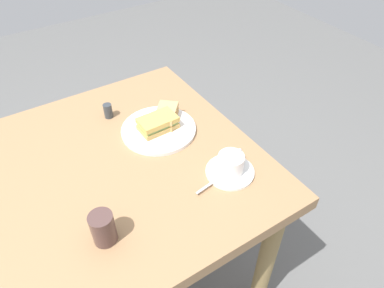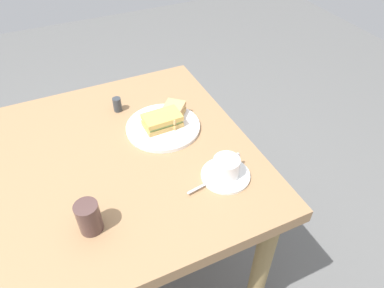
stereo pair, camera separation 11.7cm
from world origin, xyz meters
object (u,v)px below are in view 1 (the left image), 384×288
object	(u,v)px
sandwich_back	(166,116)
drinking_glass	(103,228)
sandwich_plate	(159,130)
coffee_cup	(231,163)
salt_shaker	(108,111)
sandwich_front	(158,123)
coffee_saucer	(230,172)
spoon	(213,182)
dining_table	(103,192)

from	to	relation	value
sandwich_back	drinking_glass	xyz separation A→B (m)	(-0.38, -0.34, 0.01)
sandwich_plate	sandwich_back	world-z (taller)	sandwich_back
coffee_cup	salt_shaker	distance (m)	0.52
sandwich_front	coffee_saucer	xyz separation A→B (m)	(0.09, -0.30, -0.03)
sandwich_plate	drinking_glass	size ratio (longest dim) A/B	2.77
spoon	drinking_glass	world-z (taller)	drinking_glass
sandwich_plate	coffee_cup	distance (m)	0.32
sandwich_plate	sandwich_front	bearing A→B (deg)	-150.86
dining_table	coffee_saucer	distance (m)	0.43
dining_table	sandwich_front	world-z (taller)	sandwich_front
sandwich_back	drinking_glass	distance (m)	0.51
coffee_cup	drinking_glass	bearing A→B (deg)	-178.02
coffee_saucer	spoon	world-z (taller)	spoon
dining_table	sandwich_front	size ratio (longest dim) A/B	7.63
salt_shaker	drinking_glass	distance (m)	0.54
dining_table	salt_shaker	size ratio (longest dim) A/B	18.49
coffee_cup	sandwich_plate	bearing A→B (deg)	106.93
sandwich_front	salt_shaker	bearing A→B (deg)	123.25
dining_table	spoon	size ratio (longest dim) A/B	10.37
dining_table	coffee_cup	bearing A→B (deg)	-33.28
coffee_saucer	spoon	bearing A→B (deg)	-170.99
coffee_saucer	sandwich_plate	bearing A→B (deg)	106.61
sandwich_back	salt_shaker	distance (m)	0.22
sandwich_front	spoon	world-z (taller)	sandwich_front
sandwich_plate	drinking_glass	xyz separation A→B (m)	(-0.33, -0.32, 0.04)
dining_table	drinking_glass	world-z (taller)	drinking_glass
sandwich_front	salt_shaker	distance (m)	0.21
coffee_saucer	coffee_cup	size ratio (longest dim) A/B	1.44
sandwich_back	coffee_cup	bearing A→B (deg)	-81.79
spoon	drinking_glass	bearing A→B (deg)	-179.66
sandwich_plate	salt_shaker	bearing A→B (deg)	123.79
salt_shaker	coffee_saucer	bearing A→B (deg)	-66.52
drinking_glass	salt_shaker	bearing A→B (deg)	66.38
dining_table	salt_shaker	bearing A→B (deg)	59.72
dining_table	coffee_cup	world-z (taller)	coffee_cup
sandwich_front	spoon	size ratio (longest dim) A/B	1.36
dining_table	spoon	world-z (taller)	spoon
spoon	drinking_glass	xyz separation A→B (m)	(-0.35, -0.00, 0.04)
sandwich_plate	sandwich_front	distance (m)	0.03
sandwich_front	sandwich_back	bearing A→B (deg)	27.33
coffee_cup	spoon	world-z (taller)	coffee_cup
sandwich_plate	salt_shaker	world-z (taller)	salt_shaker
coffee_cup	drinking_glass	size ratio (longest dim) A/B	1.11
dining_table	coffee_cup	xyz separation A→B (m)	(0.35, -0.23, 0.14)
spoon	sandwich_back	bearing A→B (deg)	84.95
coffee_cup	coffee_saucer	bearing A→B (deg)	-156.74
sandwich_front	coffee_saucer	world-z (taller)	sandwich_front
coffee_saucer	sandwich_front	bearing A→B (deg)	106.97
sandwich_plate	coffee_saucer	bearing A→B (deg)	-73.39
sandwich_plate	coffee_saucer	distance (m)	0.32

